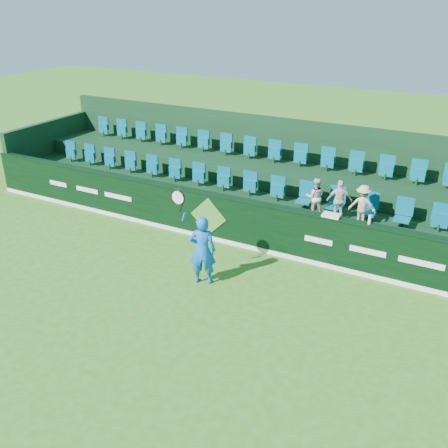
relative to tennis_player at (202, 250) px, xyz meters
The scene contains 13 objects.
ground 2.29m from the tennis_player, 117.38° to the right, with size 60.00×60.00×0.00m, color #2F6919.
sponsor_hoarding 2.34m from the tennis_player, 114.71° to the left, with size 16.00×0.25×1.35m.
stand_tier_front 3.39m from the tennis_player, 106.88° to the left, with size 16.00×2.00×0.80m, color black.
stand_tier_back 5.21m from the tennis_player, 100.80° to the left, with size 16.00×1.80×1.30m, color black.
stand_rear 5.66m from the tennis_player, 99.95° to the left, with size 16.00×4.10×2.60m.
seat_row_front 3.75m from the tennis_player, 105.10° to the left, with size 13.50×0.50×0.60m, color #045776.
seat_row_back 5.55m from the tennis_player, 100.21° to the left, with size 13.50×0.50×0.60m, color #045776.
tennis_player is the anchor object (origin of this frame).
spectator_left 3.63m from the tennis_player, 63.98° to the left, with size 0.50×0.39×1.04m, color beige.
spectator_middle 3.96m from the tennis_player, 55.40° to the left, with size 0.64×0.26×1.08m, color silver.
spectator_right 4.32m from the tennis_player, 48.84° to the left, with size 0.68×0.39×1.06m, color tan.
towel 3.21m from the tennis_player, 41.96° to the left, with size 0.42×0.27×0.06m, color silver.
drinks_bottle 3.93m from the tennis_player, 33.03° to the left, with size 0.07×0.07×0.22m, color silver.
Camera 1 is at (6.16, -6.84, 6.20)m, focal length 40.00 mm.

